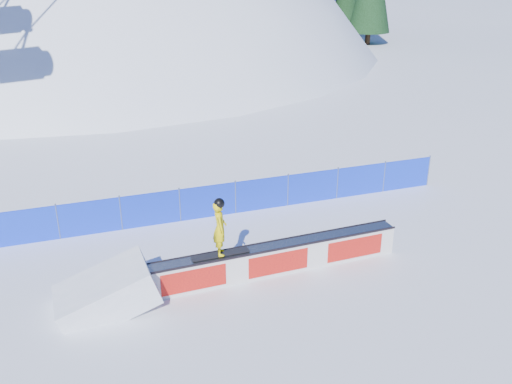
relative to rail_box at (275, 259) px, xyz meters
name	(u,v)px	position (x,y,z in m)	size (l,w,h in m)	color
ground	(180,295)	(-2.91, -0.27, -0.46)	(160.00, 160.00, 0.00)	white
snow_hill	(105,226)	(-2.91, 41.73, -18.46)	(64.00, 64.00, 64.00)	white
safety_fence	(151,209)	(-2.91, 4.23, 0.15)	(22.05, 0.05, 1.30)	#1233D9
rail_box	(275,259)	(0.00, 0.00, 0.00)	(7.72, 0.79, 0.92)	silver
snow_ramp	(108,306)	(-4.81, -0.16, -0.46)	(2.52, 1.68, 0.94)	white
snowboarder	(220,228)	(-1.65, -0.05, 1.31)	(1.64, 0.63, 1.71)	black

